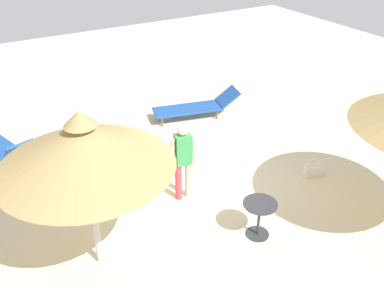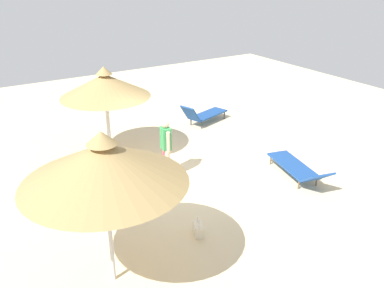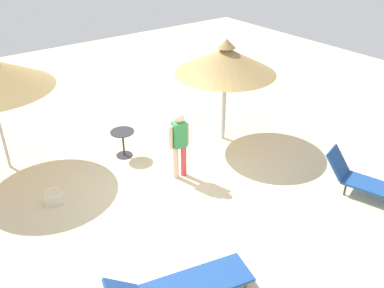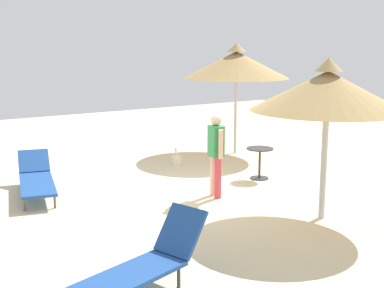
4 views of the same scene
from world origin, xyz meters
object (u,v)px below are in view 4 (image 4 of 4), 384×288
(parasol_umbrella_back, at_px, (236,65))
(side_table_round, at_px, (260,158))
(handbag, at_px, (176,159))
(person_standing_center, at_px, (216,150))
(lounge_chair_near_left, at_px, (36,178))
(parasol_umbrella_edge, at_px, (327,91))
(lounge_chair_far_right, at_px, (142,264))

(parasol_umbrella_back, relative_size, side_table_round, 4.26)
(side_table_round, bearing_deg, handbag, 22.16)
(parasol_umbrella_back, height_order, person_standing_center, parasol_umbrella_back)
(lounge_chair_near_left, distance_m, side_table_round, 4.64)
(person_standing_center, height_order, side_table_round, person_standing_center)
(parasol_umbrella_back, height_order, parasol_umbrella_edge, parasol_umbrella_back)
(lounge_chair_far_right, relative_size, handbag, 4.87)
(lounge_chair_far_right, bearing_deg, parasol_umbrella_back, -44.90)
(parasol_umbrella_edge, xyz_separation_m, lounge_chair_far_right, (-0.77, 3.79, -1.78))
(parasol_umbrella_back, xyz_separation_m, person_standing_center, (-3.01, 2.75, -1.42))
(person_standing_center, distance_m, side_table_round, 1.73)
(lounge_chair_near_left, bearing_deg, parasol_umbrella_edge, -137.63)
(side_table_round, bearing_deg, person_standing_center, 110.38)
(lounge_chair_near_left, bearing_deg, handbag, -79.48)
(person_standing_center, bearing_deg, parasol_umbrella_edge, -158.01)
(lounge_chair_far_right, bearing_deg, handbag, -34.37)
(person_standing_center, relative_size, side_table_round, 2.36)
(parasol_umbrella_edge, xyz_separation_m, handbag, (4.65, 0.08, -2.01))
(parasol_umbrella_back, bearing_deg, handbag, 99.43)
(parasol_umbrella_back, distance_m, person_standing_center, 4.32)
(parasol_umbrella_edge, height_order, side_table_round, parasol_umbrella_edge)
(parasol_umbrella_edge, bearing_deg, lounge_chair_near_left, 42.37)
(parasol_umbrella_back, xyz_separation_m, lounge_chair_far_right, (-5.76, 5.74, -1.97))
(parasol_umbrella_back, distance_m, lounge_chair_near_left, 6.02)
(lounge_chair_near_left, height_order, handbag, lounge_chair_near_left)
(lounge_chair_far_right, xyz_separation_m, person_standing_center, (2.75, -2.99, 0.54))
(parasol_umbrella_edge, relative_size, handbag, 6.39)
(lounge_chair_near_left, distance_m, handbag, 3.62)
(parasol_umbrella_edge, relative_size, lounge_chair_near_left, 1.14)
(parasol_umbrella_edge, distance_m, person_standing_center, 2.46)
(parasol_umbrella_edge, distance_m, side_table_round, 3.16)
(handbag, bearing_deg, parasol_umbrella_back, -80.57)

